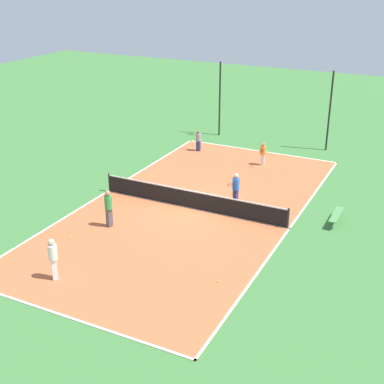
{
  "coord_description": "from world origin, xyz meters",
  "views": [
    {
      "loc": [
        10.78,
        -21.79,
        11.27
      ],
      "look_at": [
        0.0,
        0.0,
        0.9
      ],
      "focal_mm": 50.0,
      "sensor_mm": 36.0,
      "label": 1
    }
  ],
  "objects_px": {
    "player_near_white": "(53,256)",
    "tennis_ball_left_sideline": "(170,210)",
    "player_near_blue": "(236,187)",
    "bench": "(336,215)",
    "fence_post_back_right": "(330,112)",
    "tennis_net": "(192,199)",
    "tennis_ball_near_net": "(196,145)",
    "tennis_ball_far_baseline": "(218,281)",
    "player_baseline_gray": "(198,139)",
    "fence_post_back_left": "(220,99)",
    "player_far_green": "(109,206)",
    "tennis_ball_right_alley": "(70,237)",
    "player_center_orange": "(263,153)"
  },
  "relations": [
    {
      "from": "player_far_green",
      "to": "fence_post_back_right",
      "type": "distance_m",
      "value": 16.98
    },
    {
      "from": "bench",
      "to": "tennis_ball_near_net",
      "type": "bearing_deg",
      "value": 55.37
    },
    {
      "from": "tennis_ball_far_baseline",
      "to": "player_baseline_gray",
      "type": "bearing_deg",
      "value": 118.53
    },
    {
      "from": "bench",
      "to": "fence_post_back_right",
      "type": "relative_size",
      "value": 0.36
    },
    {
      "from": "tennis_ball_left_sideline",
      "to": "tennis_ball_right_alley",
      "type": "xyz_separation_m",
      "value": [
        -2.61,
        -4.54,
        0.0
      ]
    },
    {
      "from": "tennis_net",
      "to": "tennis_ball_near_net",
      "type": "height_order",
      "value": "tennis_net"
    },
    {
      "from": "player_far_green",
      "to": "player_near_white",
      "type": "bearing_deg",
      "value": 23.06
    },
    {
      "from": "bench",
      "to": "fence_post_back_right",
      "type": "bearing_deg",
      "value": 15.7
    },
    {
      "from": "tennis_ball_near_net",
      "to": "player_far_green",
      "type": "bearing_deg",
      "value": -82.31
    },
    {
      "from": "tennis_net",
      "to": "player_near_blue",
      "type": "height_order",
      "value": "player_near_blue"
    },
    {
      "from": "tennis_net",
      "to": "player_baseline_gray",
      "type": "distance_m",
      "value": 8.98
    },
    {
      "from": "player_far_green",
      "to": "fence_post_back_right",
      "type": "relative_size",
      "value": 0.35
    },
    {
      "from": "bench",
      "to": "tennis_ball_left_sideline",
      "type": "distance_m",
      "value": 8.03
    },
    {
      "from": "player_center_orange",
      "to": "tennis_ball_far_baseline",
      "type": "relative_size",
      "value": 20.59
    },
    {
      "from": "player_near_blue",
      "to": "player_near_white",
      "type": "bearing_deg",
      "value": -15.76
    },
    {
      "from": "tennis_ball_left_sideline",
      "to": "fence_post_back_right",
      "type": "distance_m",
      "value": 13.93
    },
    {
      "from": "tennis_ball_right_alley",
      "to": "fence_post_back_right",
      "type": "height_order",
      "value": "fence_post_back_right"
    },
    {
      "from": "player_near_blue",
      "to": "tennis_ball_near_net",
      "type": "bearing_deg",
      "value": -137.05
    },
    {
      "from": "tennis_net",
      "to": "tennis_ball_right_alley",
      "type": "xyz_separation_m",
      "value": [
        -3.48,
        -5.24,
        -0.47
      ]
    },
    {
      "from": "player_far_green",
      "to": "tennis_ball_right_alley",
      "type": "relative_size",
      "value": 26.65
    },
    {
      "from": "player_near_blue",
      "to": "tennis_ball_left_sideline",
      "type": "height_order",
      "value": "player_near_blue"
    },
    {
      "from": "tennis_net",
      "to": "player_far_green",
      "type": "height_order",
      "value": "player_far_green"
    },
    {
      "from": "player_center_orange",
      "to": "fence_post_back_right",
      "type": "relative_size",
      "value": 0.27
    },
    {
      "from": "player_far_green",
      "to": "player_near_blue",
      "type": "relative_size",
      "value": 1.03
    },
    {
      "from": "player_baseline_gray",
      "to": "fence_post_back_right",
      "type": "relative_size",
      "value": 0.26
    },
    {
      "from": "player_baseline_gray",
      "to": "fence_post_back_left",
      "type": "distance_m",
      "value": 4.33
    },
    {
      "from": "tennis_ball_left_sideline",
      "to": "fence_post_back_left",
      "type": "height_order",
      "value": "fence_post_back_left"
    },
    {
      "from": "bench",
      "to": "fence_post_back_left",
      "type": "bearing_deg",
      "value": 45.21
    },
    {
      "from": "player_near_blue",
      "to": "fence_post_back_left",
      "type": "xyz_separation_m",
      "value": [
        -5.67,
        10.93,
        1.55
      ]
    },
    {
      "from": "tennis_ball_left_sideline",
      "to": "tennis_ball_right_alley",
      "type": "relative_size",
      "value": 1.0
    },
    {
      "from": "fence_post_back_left",
      "to": "player_far_green",
      "type": "bearing_deg",
      "value": -85.27
    },
    {
      "from": "player_near_white",
      "to": "fence_post_back_left",
      "type": "distance_m",
      "value": 20.52
    },
    {
      "from": "bench",
      "to": "tennis_ball_left_sideline",
      "type": "height_order",
      "value": "bench"
    },
    {
      "from": "fence_post_back_left",
      "to": "fence_post_back_right",
      "type": "relative_size",
      "value": 1.0
    },
    {
      "from": "tennis_ball_left_sideline",
      "to": "tennis_ball_far_baseline",
      "type": "relative_size",
      "value": 1.0
    },
    {
      "from": "bench",
      "to": "tennis_ball_left_sideline",
      "type": "bearing_deg",
      "value": 106.53
    },
    {
      "from": "player_far_green",
      "to": "fence_post_back_left",
      "type": "xyz_separation_m",
      "value": [
        -1.29,
        15.66,
        1.52
      ]
    },
    {
      "from": "tennis_ball_right_alley",
      "to": "tennis_ball_near_net",
      "type": "height_order",
      "value": "same"
    },
    {
      "from": "player_baseline_gray",
      "to": "fence_post_back_right",
      "type": "distance_m",
      "value": 8.62
    },
    {
      "from": "player_near_white",
      "to": "tennis_ball_left_sideline",
      "type": "bearing_deg",
      "value": 123.3
    },
    {
      "from": "tennis_ball_near_net",
      "to": "fence_post_back_left",
      "type": "height_order",
      "value": "fence_post_back_left"
    },
    {
      "from": "tennis_net",
      "to": "tennis_ball_near_net",
      "type": "bearing_deg",
      "value": 114.82
    },
    {
      "from": "bench",
      "to": "player_far_green",
      "type": "relative_size",
      "value": 1.02
    },
    {
      "from": "player_center_orange",
      "to": "fence_post_back_left",
      "type": "bearing_deg",
      "value": -144.43
    },
    {
      "from": "player_baseline_gray",
      "to": "fence_post_back_right",
      "type": "bearing_deg",
      "value": -153.34
    },
    {
      "from": "tennis_ball_far_baseline",
      "to": "tennis_ball_left_sideline",
      "type": "bearing_deg",
      "value": 134.24
    },
    {
      "from": "player_near_blue",
      "to": "fence_post_back_right",
      "type": "height_order",
      "value": "fence_post_back_right"
    },
    {
      "from": "bench",
      "to": "fence_post_back_right",
      "type": "height_order",
      "value": "fence_post_back_right"
    },
    {
      "from": "tennis_net",
      "to": "player_center_orange",
      "type": "xyz_separation_m",
      "value": [
        1.06,
        7.51,
        0.28
      ]
    },
    {
      "from": "tennis_ball_far_baseline",
      "to": "fence_post_back_left",
      "type": "distance_m",
      "value": 19.56
    }
  ]
}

